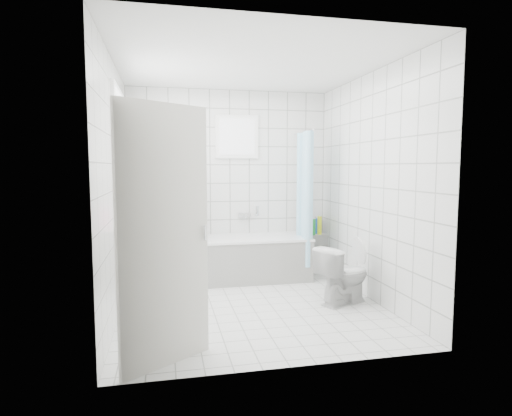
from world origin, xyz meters
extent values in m
plane|color=white|center=(0.00, 0.00, 0.00)|extent=(3.00, 3.00, 0.00)
plane|color=white|center=(0.00, 0.00, 2.60)|extent=(3.00, 3.00, 0.00)
cube|color=white|center=(0.00, 1.50, 1.30)|extent=(2.80, 0.02, 2.60)
cube|color=white|center=(0.00, -1.50, 1.30)|extent=(2.80, 0.02, 2.60)
cube|color=white|center=(-1.40, 0.00, 1.30)|extent=(0.02, 3.00, 2.60)
cube|color=white|center=(1.40, 0.00, 1.30)|extent=(0.02, 3.00, 2.60)
cube|color=white|center=(-1.35, 0.30, 1.60)|extent=(0.01, 0.90, 1.40)
cube|color=white|center=(0.10, 1.46, 1.95)|extent=(0.50, 0.01, 0.50)
cube|color=white|center=(-1.31, 0.30, 0.86)|extent=(0.18, 1.02, 0.08)
cube|color=silver|center=(-0.92, -1.25, 1.00)|extent=(0.68, 0.48, 2.00)
cube|color=white|center=(0.10, 1.12, 0.28)|extent=(1.80, 0.75, 0.55)
cube|color=white|center=(0.10, 1.12, 0.57)|extent=(1.82, 0.77, 0.03)
cube|color=white|center=(-0.87, 1.07, 0.75)|extent=(0.15, 0.85, 1.50)
cube|color=white|center=(1.22, 1.38, 0.28)|extent=(0.40, 0.24, 0.55)
imported|color=silver|center=(1.03, -0.14, 0.33)|extent=(0.73, 0.59, 0.65)
cylinder|color=silver|center=(0.95, 1.10, 2.00)|extent=(0.02, 0.80, 0.02)
cube|color=silver|center=(0.20, 1.46, 0.85)|extent=(0.18, 0.06, 0.06)
imported|color=#D15189|center=(-1.30, -0.03, 1.04)|extent=(0.13, 0.13, 0.28)
imported|color=silver|center=(-1.30, 0.44, 1.06)|extent=(0.17, 0.17, 0.32)
imported|color=#BA5D87|center=(-1.30, 0.58, 1.00)|extent=(0.09, 0.09, 0.20)
imported|color=#34AEEA|center=(-1.30, 0.13, 1.00)|extent=(0.12, 0.12, 0.20)
imported|color=silver|center=(-1.30, 0.25, 0.99)|extent=(0.19, 0.19, 0.18)
cylinder|color=red|center=(1.18, 1.41, 0.65)|extent=(0.06, 0.06, 0.21)
cylinder|color=#F0FF1A|center=(1.29, 1.32, 0.68)|extent=(0.06, 0.06, 0.27)
cylinder|color=green|center=(1.18, 1.28, 0.67)|extent=(0.06, 0.06, 0.23)
cylinder|color=blue|center=(1.28, 1.39, 0.66)|extent=(0.06, 0.06, 0.23)
camera|label=1|loc=(-0.92, -4.51, 1.53)|focal=30.00mm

